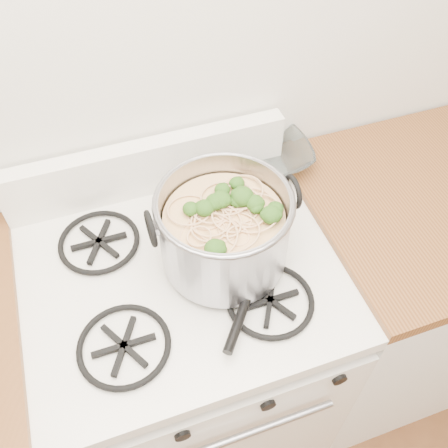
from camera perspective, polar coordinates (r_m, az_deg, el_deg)
gas_range at (r=1.62m, az=-3.78°, el=-14.94°), size 0.76×0.66×0.92m
counter_left at (r=1.64m, az=-22.00°, el=-18.78°), size 0.25×0.65×0.92m
counter_right at (r=1.88m, az=22.77°, el=-5.35°), size 1.00×0.65×0.92m
stock_pot at (r=1.14m, az=0.00°, el=-0.75°), size 0.34×0.31×0.21m
spatula at (r=1.20m, az=4.27°, el=-3.95°), size 0.42×0.42×0.02m
glass_bowl at (r=1.43m, az=4.80°, el=7.42°), size 0.10×0.10×0.02m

